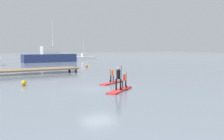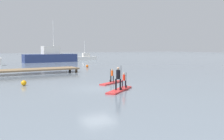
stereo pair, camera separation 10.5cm
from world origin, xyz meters
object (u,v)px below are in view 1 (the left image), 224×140
(fishing_boat_white_large, at_px, (49,57))
(mooring_buoy_near, at_px, (87,66))
(mooring_buoy_mid, at_px, (24,83))
(paddler_child_solo, at_px, (112,75))
(paddleboard_far, at_px, (120,90))
(paddler_adult, at_px, (118,77))
(paddler_child_front, at_px, (124,79))
(trawler_grey_distant, at_px, (85,57))
(paddleboard_near, at_px, (112,83))

(fishing_boat_white_large, height_order, mooring_buoy_near, fishing_boat_white_large)
(mooring_buoy_near, xyz_separation_m, mooring_buoy_mid, (-12.10, -13.92, 0.01))
(paddler_child_solo, bearing_deg, fishing_boat_white_large, 81.58)
(paddleboard_far, bearing_deg, fishing_boat_white_large, 80.20)
(paddler_child_solo, height_order, paddler_adult, paddler_adult)
(paddler_child_front, bearing_deg, paddler_adult, -144.83)
(paddleboard_far, relative_size, paddler_child_front, 2.76)
(trawler_grey_distant, relative_size, mooring_buoy_mid, 12.59)
(paddler_child_solo, xyz_separation_m, paddler_child_front, (-0.73, -2.94, -0.02))
(paddleboard_near, distance_m, mooring_buoy_near, 17.28)
(mooring_buoy_near, bearing_deg, paddleboard_far, -109.03)
(paddler_child_solo, relative_size, fishing_boat_white_large, 0.11)
(paddleboard_near, distance_m, paddleboard_far, 3.66)
(trawler_grey_distant, bearing_deg, paddler_adult, -112.02)
(mooring_buoy_near, distance_m, mooring_buoy_mid, 18.45)
(paddler_adult, xyz_separation_m, trawler_grey_distant, (16.37, 40.47, -0.42))
(paddleboard_far, height_order, paddler_adult, paddler_adult)
(fishing_boat_white_large, xyz_separation_m, trawler_grey_distant, (9.89, 4.22, -0.54))
(mooring_buoy_near, height_order, mooring_buoy_mid, mooring_buoy_mid)
(paddleboard_near, distance_m, paddler_adult, 4.05)
(paddler_adult, relative_size, paddler_child_front, 1.52)
(mooring_buoy_near, bearing_deg, paddler_child_solo, -108.33)
(trawler_grey_distant, relative_size, mooring_buoy_near, 13.34)
(paddler_child_solo, bearing_deg, paddler_adult, -114.63)
(paddler_child_solo, relative_size, trawler_grey_distant, 0.21)
(trawler_grey_distant, bearing_deg, mooring_buoy_mid, -121.87)
(paddler_child_solo, xyz_separation_m, paddler_adult, (-1.64, -3.58, 0.28))
(paddler_child_front, xyz_separation_m, mooring_buoy_near, (6.16, 19.34, -0.51))
(paddleboard_near, bearing_deg, trawler_grey_distant, 68.25)
(paddleboard_near, relative_size, paddler_adult, 1.72)
(paddleboard_near, height_order, trawler_grey_distant, trawler_grey_distant)
(paddleboard_far, distance_m, paddler_child_front, 1.04)
(paddleboard_near, bearing_deg, paddler_adult, -114.78)
(paddleboard_far, height_order, mooring_buoy_near, mooring_buoy_near)
(paddler_adult, xyz_separation_m, mooring_buoy_near, (7.08, 19.98, -0.81))
(paddleboard_far, xyz_separation_m, mooring_buoy_mid, (-5.28, 5.87, 0.16))
(paddleboard_far, distance_m, trawler_grey_distant, 43.39)
(paddler_child_solo, distance_m, trawler_grey_distant, 39.72)
(paddleboard_far, bearing_deg, mooring_buoy_near, 70.97)
(trawler_grey_distant, xyz_separation_m, mooring_buoy_mid, (-21.40, -34.41, -0.37))
(fishing_boat_white_large, height_order, trawler_grey_distant, fishing_boat_white_large)
(fishing_boat_white_large, relative_size, mooring_buoy_mid, 25.15)
(paddler_child_solo, distance_m, paddler_child_front, 3.03)
(paddleboard_far, xyz_separation_m, mooring_buoy_near, (6.82, 19.79, 0.15))
(paddler_child_solo, xyz_separation_m, paddleboard_far, (-1.39, -3.40, -0.68))
(paddler_child_front, bearing_deg, paddleboard_far, -145.42)
(fishing_boat_white_large, xyz_separation_m, mooring_buoy_near, (0.60, -16.27, -0.93))
(paddleboard_near, height_order, paddleboard_far, same)
(paddler_child_solo, height_order, fishing_boat_white_large, fishing_boat_white_large)
(paddleboard_far, bearing_deg, trawler_grey_distant, 68.19)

